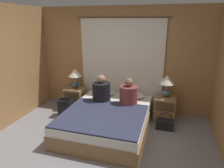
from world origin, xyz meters
name	(u,v)px	position (x,y,z in m)	size (l,w,h in m)	color
ground_plane	(92,155)	(0.00, 0.00, 0.00)	(16.00, 16.00, 0.00)	gray
wall_back	(122,60)	(0.00, 2.05, 1.25)	(4.29, 0.06, 2.50)	#A37547
curtain_panel	(121,66)	(0.00, 1.99, 1.12)	(2.23, 0.02, 2.25)	silver
bed	(108,119)	(0.00, 0.90, 0.22)	(1.62, 2.08, 0.44)	olive
nightstand_left	(75,98)	(-1.11, 1.65, 0.27)	(0.45, 0.44, 0.55)	#937047
nightstand_right	(165,108)	(1.11, 1.65, 0.27)	(0.45, 0.44, 0.55)	#937047
lamp_left	(75,75)	(-1.11, 1.71, 0.87)	(0.34, 0.34, 0.49)	slate
lamp_right	(167,82)	(1.11, 1.71, 0.87)	(0.34, 0.34, 0.49)	slate
pillow_left	(104,92)	(-0.36, 1.72, 0.50)	(0.56, 0.35, 0.12)	silver
pillow_right	(133,95)	(0.36, 1.72, 0.50)	(0.56, 0.35, 0.12)	silver
blanket_on_bed	(103,116)	(0.00, 0.58, 0.45)	(1.56, 1.38, 0.03)	#2D334C
person_left_in_bed	(101,91)	(-0.27, 1.31, 0.67)	(0.40, 0.40, 0.60)	black
person_right_in_bed	(129,94)	(0.34, 1.31, 0.66)	(0.39, 0.39, 0.58)	brown
beer_bottle_on_left_stand	(77,87)	(-0.99, 1.54, 0.63)	(0.06, 0.06, 0.21)	black
backpack_on_floor	(66,107)	(-1.14, 1.19, 0.23)	(0.29, 0.25, 0.41)	black
handbag_on_floor	(165,124)	(1.14, 1.23, 0.11)	(0.36, 0.19, 0.37)	black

